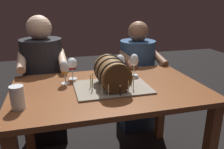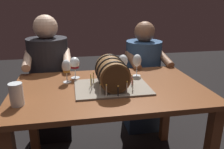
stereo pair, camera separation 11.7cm
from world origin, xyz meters
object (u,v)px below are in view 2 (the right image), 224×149
Objects in this scene: wine_glass_amber at (66,67)px; wine_glass_rose at (123,62)px; person_seated_left at (50,82)px; barrel_cake at (112,75)px; dining_table at (109,102)px; wine_glass_empty at (137,61)px; beer_pint at (17,95)px; person_seated_right at (143,81)px; wine_glass_red at (75,64)px.

wine_glass_rose is at bearing 11.63° from wine_glass_amber.
barrel_cake is at bearing -54.01° from person_seated_left.
dining_table is 0.40m from wine_glass_amber.
person_seated_left is at bearing 147.50° from wine_glass_rose.
dining_table is 0.41m from wine_glass_empty.
barrel_cake reaches higher than beer_pint.
person_seated_left is 0.93m from person_seated_right.
wine_glass_empty is (0.25, 0.22, 0.03)m from barrel_cake.
wine_glass_amber is 0.46m from wine_glass_rose.
wine_glass_rose is (0.16, 0.25, 0.23)m from dining_table.
beer_pint is 1.36m from person_seated_right.
wine_glass_amber is 1.03× the size of wine_glass_rose.
person_seated_left is (-0.73, 0.44, -0.29)m from wine_glass_empty.
barrel_cake is 2.93× the size of wine_glass_amber.
wine_glass_amber is 0.98× the size of wine_glass_empty.
dining_table is at bearing -122.64° from wine_glass_rose.
wine_glass_empty is 0.93m from beer_pint.
wine_glass_empty is 0.90m from person_seated_left.
beer_pint is (-0.29, -0.34, -0.05)m from wine_glass_amber.
dining_table is 1.19× the size of person_seated_right.
wine_glass_empty is at bearing -31.15° from person_seated_left.
wine_glass_empty is (0.11, -0.04, 0.01)m from wine_glass_rose.
dining_table is 7.90× the size of wine_glass_rose.
wine_glass_rose is 1.01× the size of wine_glass_red.
wine_glass_empty reaches higher than wine_glass_amber.
person_seated_left is (-0.62, 0.40, -0.28)m from wine_glass_rose.
wine_glass_rose is at bearing -32.50° from person_seated_left.
dining_table is 7.97× the size of wine_glass_red.
barrel_cake is 0.86m from person_seated_right.
wine_glass_amber is at bearing -168.37° from wine_glass_rose.
wine_glass_empty is at bearing -114.62° from person_seated_right.
wine_glass_amber reaches higher than wine_glass_rose.
wine_glass_empty is 0.59m from person_seated_right.
person_seated_left reaches higher than wine_glass_rose.
person_seated_right reaches higher than dining_table.
dining_table is 7.50× the size of wine_glass_empty.
dining_table is at bearing 130.03° from barrel_cake.
person_seated_left is at bearing 82.15° from beer_pint.
beer_pint is 0.87m from person_seated_left.
person_seated_right is (0.31, 0.40, -0.32)m from wine_glass_rose.
person_seated_right is at bearing 32.82° from wine_glass_amber.
wine_glass_empty is 0.16× the size of person_seated_right.
person_seated_left is at bearing 125.85° from dining_table.
dining_table is 1.12× the size of person_seated_left.
wine_glass_amber is 0.45m from beer_pint.
wine_glass_amber reaches higher than wine_glass_red.
person_seated_right reaches higher than wine_glass_red.
dining_table is 0.80m from person_seated_right.
beer_pint is at bearing -149.42° from wine_glass_rose.
wine_glass_red is at bearing 175.27° from wine_glass_empty.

